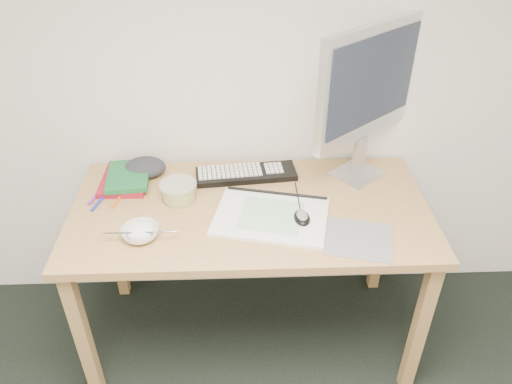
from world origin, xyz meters
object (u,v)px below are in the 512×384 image
desk (250,224)px  keyboard (246,174)px  monitor (369,86)px  sketchpad (271,217)px  rice_bowl (140,233)px

desk → keyboard: size_ratio=3.30×
keyboard → monitor: 0.62m
sketchpad → rice_bowl: bearing=-155.3°
keyboard → rice_bowl: rice_bowl is taller
monitor → desk: bearing=165.8°
keyboard → rice_bowl: bearing=-140.5°
monitor → rice_bowl: monitor is taller
desk → keyboard: bearing=93.0°
keyboard → rice_bowl: (-0.39, -0.39, 0.01)m
desk → keyboard: keyboard is taller
monitor → rice_bowl: size_ratio=4.81×
rice_bowl → monitor: bearing=24.2°
desk → rice_bowl: 0.45m
monitor → rice_bowl: (-0.86, -0.39, -0.38)m
desk → monitor: size_ratio=2.17×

